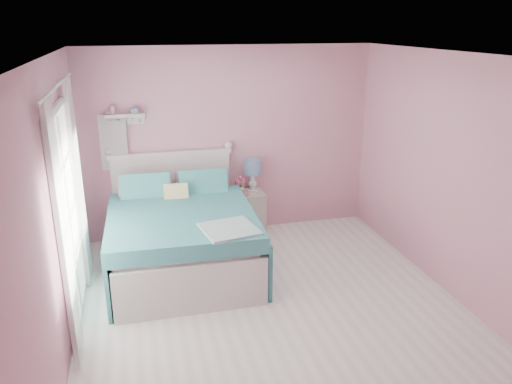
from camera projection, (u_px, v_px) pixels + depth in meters
name	position (u px, v px, depth m)	size (l,w,h in m)	color
floor	(274.00, 310.00, 5.27)	(4.50, 4.50, 0.00)	silver
room_shell	(276.00, 166.00, 4.75)	(4.50, 4.50, 4.50)	pink
bed	(181.00, 237.00, 6.03)	(1.72, 2.15, 1.23)	silver
nightstand	(248.00, 213.00, 7.06)	(0.43, 0.43, 0.62)	beige
table_lamp	(253.00, 169.00, 6.93)	(0.23, 0.23, 0.46)	white
vase	(240.00, 189.00, 6.91)	(0.13, 0.13, 0.14)	silver
teacup	(245.00, 193.00, 6.83)	(0.09, 0.09, 0.07)	#D18C94
roses	(240.00, 181.00, 6.87)	(0.14, 0.11, 0.12)	#E34D7C
wall_shelf	(125.00, 116.00, 6.40)	(0.50, 0.15, 0.25)	silver
hanging_dress	(114.00, 142.00, 6.46)	(0.34, 0.03, 0.72)	white
french_door	(68.00, 219.00, 4.83)	(0.04, 1.32, 2.16)	silver
curtain_near	(64.00, 239.00, 4.13)	(0.04, 0.40, 2.32)	white
curtain_far	(79.00, 185.00, 5.49)	(0.04, 0.40, 2.32)	white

